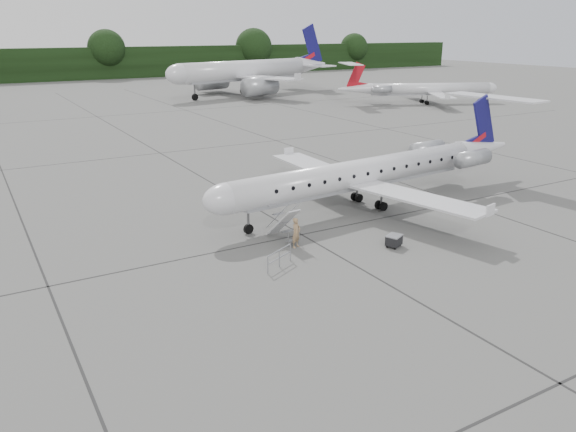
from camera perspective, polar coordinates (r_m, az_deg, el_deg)
ground at (r=36.20m, az=11.48°, el=-2.00°), size 320.00×320.00×0.00m
treeline at (r=157.03m, az=-22.41°, el=14.05°), size 260.00×4.00×8.00m
main_regional_jet at (r=40.43m, az=7.36°, el=5.69°), size 29.78×22.70×7.19m
airstair at (r=34.34m, az=-0.51°, el=-0.74°), size 1.07×2.51×2.25m
passenger at (r=33.36m, az=0.84°, el=-1.71°), size 0.79×0.67×1.83m
safety_railing at (r=30.76m, az=-0.88°, el=-4.34°), size 2.00×1.06×1.00m
baggage_cart at (r=34.20m, az=10.71°, el=-2.46°), size 1.14×1.05×0.80m
bg_narrowbody at (r=112.87m, az=-4.51°, el=15.48°), size 42.33×34.56×13.36m
bg_regional_right at (r=102.96m, az=14.33°, el=12.95°), size 32.43×28.37×7.09m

